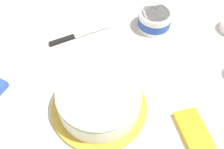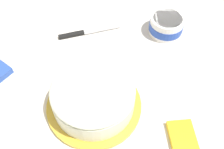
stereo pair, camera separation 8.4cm
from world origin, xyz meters
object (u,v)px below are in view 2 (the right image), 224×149
Objects in this scene: frosted_cake at (93,97)px; candy_box_lower at (184,143)px; spreading_knife at (84,32)px; sprinkle_bowl_pink at (14,143)px; frosting_tub at (166,25)px.

frosted_cake is 0.28m from candy_box_lower.
sprinkle_bowl_pink is at bearing 1.37° from spreading_knife.
sprinkle_bowl_pink reaches higher than candy_box_lower.
frosting_tub reaches higher than spreading_knife.
frosted_cake is 0.41m from frosting_tub.
spreading_knife is at bearing -178.63° from sprinkle_bowl_pink.
frosted_cake is 0.32m from spreading_knife.
frosted_cake is at bearing -16.84° from frosting_tub.
frosting_tub is 1.27× the size of sprinkle_bowl_pink.
candy_box_lower is (0.41, 0.16, -0.03)m from frosting_tub.
spreading_knife is at bearing -67.05° from frosting_tub.
frosting_tub is 0.45m from candy_box_lower.
frosted_cake is 2.28× the size of frosting_tub.
sprinkle_bowl_pink is (0.47, 0.01, 0.01)m from spreading_knife.
candy_box_lower is (-0.17, 0.43, -0.01)m from sprinkle_bowl_pink.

